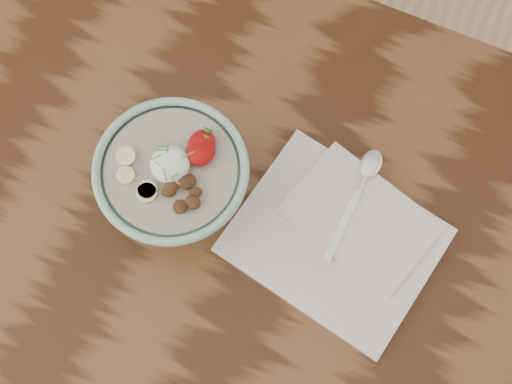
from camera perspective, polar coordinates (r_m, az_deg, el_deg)
table at (r=105.40cm, az=-10.21°, el=-3.38°), size 160.00×90.00×75.00cm
breakfast_bowl at (r=90.11cm, az=-6.54°, el=0.97°), size 19.09×19.09×12.53cm
napkin at (r=94.08cm, az=6.74°, el=-3.49°), size 28.51×24.85×1.55cm
spoon at (r=95.44cm, az=8.64°, el=1.05°), size 2.98×16.93×0.88cm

